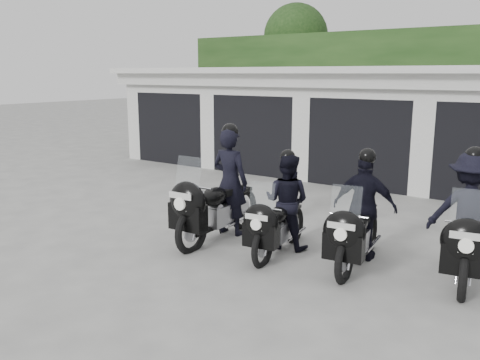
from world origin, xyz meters
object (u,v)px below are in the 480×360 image
Objects in this scene: police_bike_a at (220,193)px; police_bike_c at (361,214)px; police_bike_d at (468,220)px; police_bike_b at (283,208)px.

police_bike_a is 2.44m from police_bike_c.
police_bike_c is at bearing -173.81° from police_bike_d.
police_bike_a is 1.09× the size of police_bike_d.
police_bike_d reaches higher than police_bike_c.
police_bike_c is 1.46m from police_bike_d.
police_bike_d is (1.40, 0.40, 0.05)m from police_bike_c.
police_bike_d is (2.63, 0.62, 0.09)m from police_bike_b.
police_bike_c reaches higher than police_bike_b.
police_bike_a is 3.89m from police_bike_d.
police_bike_d is at bearing 6.08° from police_bike_b.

